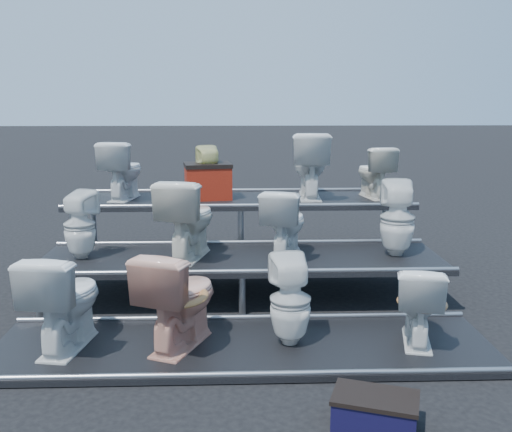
{
  "coord_description": "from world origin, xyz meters",
  "views": [
    {
      "loc": [
        -0.05,
        -5.81,
        2.1
      ],
      "look_at": [
        0.16,
        0.1,
        0.88
      ],
      "focal_mm": 40.0,
      "sensor_mm": 36.0,
      "label": 1
    }
  ],
  "objects_px": {
    "toilet_5": "(188,218)",
    "toilet_9": "(209,172)",
    "toilet_7": "(397,218)",
    "toilet_11": "(374,172)",
    "toilet_0": "(65,299)",
    "toilet_10": "(310,165)",
    "toilet_4": "(80,225)",
    "toilet_8": "(123,170)",
    "toilet_1": "(180,297)",
    "toilet_2": "(290,300)",
    "toilet_3": "(418,303)",
    "step_stool": "(375,413)",
    "red_crate": "(208,183)",
    "toilet_6": "(285,223)"
  },
  "relations": [
    {
      "from": "toilet_5",
      "to": "toilet_9",
      "type": "height_order",
      "value": "toilet_9"
    },
    {
      "from": "toilet_7",
      "to": "toilet_11",
      "type": "distance_m",
      "value": 1.34
    },
    {
      "from": "toilet_0",
      "to": "toilet_10",
      "type": "xyz_separation_m",
      "value": [
        2.34,
        2.6,
        0.8
      ]
    },
    {
      "from": "toilet_5",
      "to": "toilet_10",
      "type": "xyz_separation_m",
      "value": [
        1.43,
        1.3,
        0.4
      ]
    },
    {
      "from": "toilet_4",
      "to": "toilet_8",
      "type": "xyz_separation_m",
      "value": [
        0.21,
        1.3,
        0.41
      ]
    },
    {
      "from": "toilet_1",
      "to": "toilet_2",
      "type": "distance_m",
      "value": 0.92
    },
    {
      "from": "toilet_3",
      "to": "step_stool",
      "type": "xyz_separation_m",
      "value": [
        -0.64,
        -1.17,
        -0.31
      ]
    },
    {
      "from": "toilet_8",
      "to": "red_crate",
      "type": "relative_size",
      "value": 1.31
    },
    {
      "from": "toilet_2",
      "to": "toilet_11",
      "type": "bearing_deg",
      "value": -123.0
    },
    {
      "from": "toilet_7",
      "to": "toilet_8",
      "type": "bearing_deg",
      "value": -15.35
    },
    {
      "from": "toilet_4",
      "to": "toilet_6",
      "type": "relative_size",
      "value": 0.98
    },
    {
      "from": "toilet_4",
      "to": "toilet_10",
      "type": "bearing_deg",
      "value": -132.23
    },
    {
      "from": "toilet_6",
      "to": "toilet_8",
      "type": "bearing_deg",
      "value": -17.01
    },
    {
      "from": "red_crate",
      "to": "toilet_10",
      "type": "bearing_deg",
      "value": -9.57
    },
    {
      "from": "step_stool",
      "to": "toilet_1",
      "type": "bearing_deg",
      "value": 158.81
    },
    {
      "from": "toilet_11",
      "to": "red_crate",
      "type": "xyz_separation_m",
      "value": [
        -2.1,
        0.01,
        -0.13
      ]
    },
    {
      "from": "toilet_4",
      "to": "toilet_8",
      "type": "bearing_deg",
      "value": -78.44
    },
    {
      "from": "toilet_0",
      "to": "step_stool",
      "type": "xyz_separation_m",
      "value": [
        2.31,
        -1.17,
        -0.38
      ]
    },
    {
      "from": "toilet_11",
      "to": "red_crate",
      "type": "height_order",
      "value": "toilet_11"
    },
    {
      "from": "toilet_7",
      "to": "toilet_6",
      "type": "bearing_deg",
      "value": 7.35
    },
    {
      "from": "toilet_9",
      "to": "toilet_4",
      "type": "bearing_deg",
      "value": 31.04
    },
    {
      "from": "toilet_2",
      "to": "toilet_11",
      "type": "relative_size",
      "value": 1.18
    },
    {
      "from": "toilet_1",
      "to": "toilet_5",
      "type": "xyz_separation_m",
      "value": [
        -0.03,
        1.3,
        0.4
      ]
    },
    {
      "from": "toilet_8",
      "to": "toilet_9",
      "type": "bearing_deg",
      "value": -169.65
    },
    {
      "from": "toilet_8",
      "to": "red_crate",
      "type": "bearing_deg",
      "value": -169.14
    },
    {
      "from": "toilet_6",
      "to": "toilet_10",
      "type": "relative_size",
      "value": 0.87
    },
    {
      "from": "step_stool",
      "to": "toilet_5",
      "type": "bearing_deg",
      "value": 138.86
    },
    {
      "from": "toilet_3",
      "to": "toilet_10",
      "type": "xyz_separation_m",
      "value": [
        -0.6,
        2.6,
        0.87
      ]
    },
    {
      "from": "red_crate",
      "to": "toilet_7",
      "type": "bearing_deg",
      "value": -41.72
    },
    {
      "from": "toilet_4",
      "to": "toilet_6",
      "type": "distance_m",
      "value": 2.13
    },
    {
      "from": "toilet_7",
      "to": "toilet_2",
      "type": "bearing_deg",
      "value": 53.47
    },
    {
      "from": "toilet_1",
      "to": "toilet_9",
      "type": "distance_m",
      "value": 2.7
    },
    {
      "from": "toilet_2",
      "to": "toilet_5",
      "type": "height_order",
      "value": "toilet_5"
    },
    {
      "from": "toilet_1",
      "to": "toilet_7",
      "type": "xyz_separation_m",
      "value": [
        2.17,
        1.3,
        0.38
      ]
    },
    {
      "from": "toilet_6",
      "to": "step_stool",
      "type": "distance_m",
      "value": 2.61
    },
    {
      "from": "toilet_3",
      "to": "toilet_6",
      "type": "xyz_separation_m",
      "value": [
        -1.02,
        1.3,
        0.42
      ]
    },
    {
      "from": "toilet_7",
      "to": "toilet_10",
      "type": "relative_size",
      "value": 0.97
    },
    {
      "from": "toilet_2",
      "to": "toilet_0",
      "type": "bearing_deg",
      "value": -6.42
    },
    {
      "from": "toilet_3",
      "to": "step_stool",
      "type": "distance_m",
      "value": 1.37
    },
    {
      "from": "toilet_7",
      "to": "toilet_3",
      "type": "bearing_deg",
      "value": 89.96
    },
    {
      "from": "red_crate",
      "to": "step_stool",
      "type": "distance_m",
      "value": 4.1
    },
    {
      "from": "toilet_1",
      "to": "toilet_3",
      "type": "bearing_deg",
      "value": -156.61
    },
    {
      "from": "toilet_1",
      "to": "toilet_10",
      "type": "distance_m",
      "value": 3.06
    },
    {
      "from": "toilet_4",
      "to": "toilet_7",
      "type": "xyz_separation_m",
      "value": [
        3.32,
        0.0,
        0.05
      ]
    },
    {
      "from": "toilet_3",
      "to": "toilet_4",
      "type": "distance_m",
      "value": 3.43
    },
    {
      "from": "toilet_5",
      "to": "red_crate",
      "type": "xyz_separation_m",
      "value": [
        0.15,
        1.31,
        0.18
      ]
    },
    {
      "from": "toilet_1",
      "to": "toilet_4",
      "type": "bearing_deg",
      "value": -25.25
    },
    {
      "from": "toilet_5",
      "to": "toilet_3",
      "type": "bearing_deg",
      "value": 162.2
    },
    {
      "from": "toilet_5",
      "to": "toilet_10",
      "type": "bearing_deg",
      "value": -122.86
    },
    {
      "from": "toilet_8",
      "to": "toilet_5",
      "type": "bearing_deg",
      "value": 135.27
    }
  ]
}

